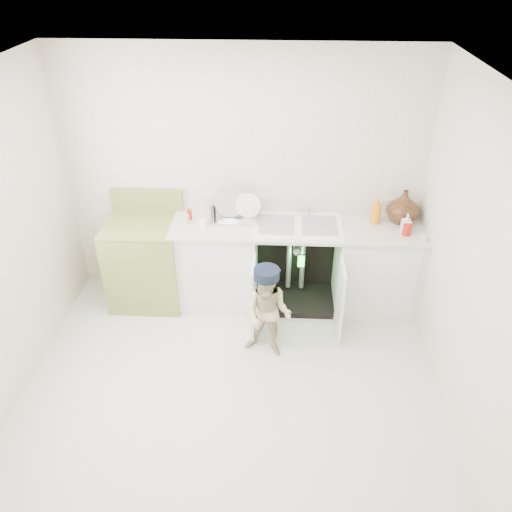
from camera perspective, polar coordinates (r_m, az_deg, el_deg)
The scene contains 5 objects.
ground at distance 4.42m, azimuth -2.80°, elevation -14.39°, with size 3.50×3.50×0.00m, color #BEB6A6.
room_shell at distance 3.61m, azimuth -3.33°, elevation -0.78°, with size 6.00×5.50×1.26m.
counter_run at distance 5.03m, azimuth 4.95°, elevation -0.69°, with size 2.44×1.02×1.22m.
avocado_stove at distance 5.18m, azimuth -12.39°, elevation -0.49°, with size 0.72×0.65×1.12m.
repair_worker at distance 4.40m, azimuth 1.39°, elevation -6.48°, with size 0.58×0.67×0.90m.
Camera 1 is at (0.37, -2.98, 3.24)m, focal length 35.00 mm.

